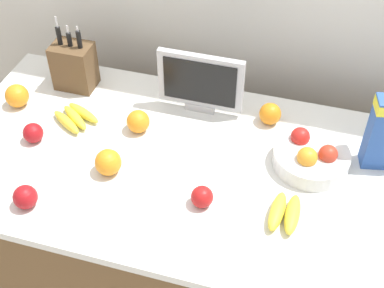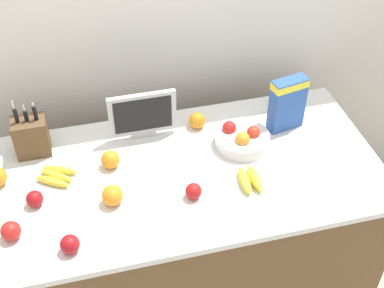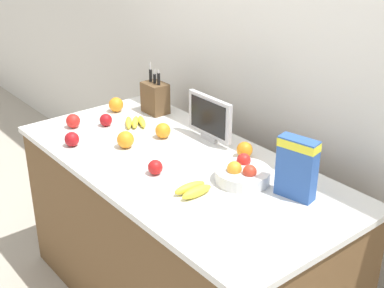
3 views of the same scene
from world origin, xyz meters
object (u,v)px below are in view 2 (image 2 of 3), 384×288
object	(u,v)px
orange_front_center	(197,121)
orange_mid_left	(110,160)
fruit_bowl	(242,139)
apple_leftmost	(11,231)
apple_front	(35,199)
apple_rightmost	(193,191)
orange_back_center	(112,196)
knife_block	(31,136)
banana_bunch_left	(250,179)
cereal_box	(288,102)
apple_by_knife_block	(70,244)
banana_bunch_right	(56,176)
small_monitor	(143,115)

from	to	relation	value
orange_front_center	orange_mid_left	xyz separation A→B (m)	(-0.44, -0.17, 0.00)
fruit_bowl	apple_leftmost	world-z (taller)	fruit_bowl
fruit_bowl	apple_front	bearing A→B (deg)	-170.89
apple_rightmost	orange_back_center	distance (m)	0.33
knife_block	banana_bunch_left	xyz separation A→B (m)	(0.88, -0.43, -0.07)
cereal_box	apple_by_knife_block	world-z (taller)	cereal_box
knife_block	apple_leftmost	xyz separation A→B (m)	(-0.10, -0.48, -0.05)
knife_block	cereal_box	distance (m)	1.17
fruit_bowl	apple_rightmost	size ratio (longest dim) A/B	3.61
cereal_box	orange_mid_left	xyz separation A→B (m)	(-0.84, -0.07, -0.11)
knife_block	apple_by_knife_block	bearing A→B (deg)	-79.24
cereal_box	apple_front	size ratio (longest dim) A/B	3.84
banana_bunch_right	orange_back_center	size ratio (longest dim) A/B	2.17
fruit_bowl	apple_front	size ratio (longest dim) A/B	3.58
cereal_box	knife_block	bearing A→B (deg)	163.16
fruit_bowl	apple_rightmost	world-z (taller)	fruit_bowl
apple_by_knife_block	apple_front	size ratio (longest dim) A/B	1.07
small_monitor	apple_by_knife_block	xyz separation A→B (m)	(-0.39, -0.59, -0.09)
apple_leftmost	banana_bunch_left	bearing A→B (deg)	3.22
apple_leftmost	cereal_box	bearing A→B (deg)	16.61
fruit_bowl	apple_by_knife_block	size ratio (longest dim) A/B	3.33
apple_leftmost	apple_by_knife_block	size ratio (longest dim) A/B	1.04
apple_by_knife_block	apple_leftmost	bearing A→B (deg)	151.04
cereal_box	fruit_bowl	distance (m)	0.27
banana_bunch_right	orange_front_center	xyz separation A→B (m)	(0.67, 0.19, 0.02)
banana_bunch_left	apple_leftmost	size ratio (longest dim) A/B	2.02
apple_leftmost	apple_front	xyz separation A→B (m)	(0.09, 0.15, -0.00)
apple_leftmost	apple_by_knife_block	distance (m)	0.24
knife_block	banana_bunch_left	bearing A→B (deg)	-25.96
cereal_box	banana_bunch_left	xyz separation A→B (m)	(-0.28, -0.32, -0.13)
small_monitor	orange_mid_left	bearing A→B (deg)	-136.75
apple_by_knife_block	apple_front	world-z (taller)	apple_by_knife_block
cereal_box	banana_bunch_right	size ratio (longest dim) A/B	1.42
orange_back_center	orange_mid_left	world-z (taller)	orange_back_center
banana_bunch_left	orange_front_center	size ratio (longest dim) A/B	2.00
apple_leftmost	orange_mid_left	bearing A→B (deg)	35.75
apple_front	banana_bunch_right	bearing A→B (deg)	55.39
small_monitor	fruit_bowl	bearing A→B (deg)	-21.76
banana_bunch_left	apple_by_knife_block	world-z (taller)	apple_by_knife_block
knife_block	cereal_box	xyz separation A→B (m)	(1.16, -0.11, 0.05)
orange_mid_left	small_monitor	bearing A→B (deg)	43.25
apple_leftmost	apple_rightmost	size ratio (longest dim) A/B	1.13
cereal_box	apple_leftmost	world-z (taller)	cereal_box
apple_by_knife_block	apple_front	xyz separation A→B (m)	(-0.12, 0.27, -0.00)
fruit_bowl	apple_leftmost	bearing A→B (deg)	-163.61
knife_block	orange_front_center	world-z (taller)	knife_block
apple_rightmost	orange_back_center	bearing A→B (deg)	171.54
knife_block	apple_rightmost	size ratio (longest dim) A/B	4.27
banana_bunch_left	apple_front	bearing A→B (deg)	173.78
orange_mid_left	fruit_bowl	bearing A→B (deg)	-0.15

